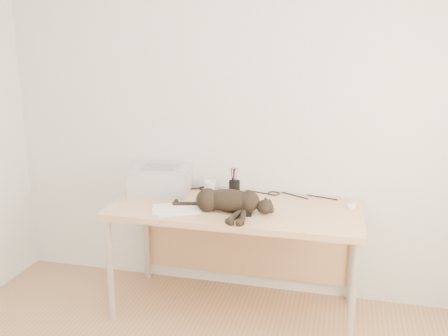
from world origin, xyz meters
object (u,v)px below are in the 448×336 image
(desk, at_px, (238,221))
(printer, at_px, (161,180))
(pen_cup, at_px, (234,188))
(mouse, at_px, (352,204))
(cat, at_px, (226,201))
(mug, at_px, (209,187))

(desk, bearing_deg, printer, 171.64)
(desk, distance_m, pen_cup, 0.24)
(printer, distance_m, mouse, 1.29)
(cat, bearing_deg, desk, 80.51)
(cat, relative_size, mug, 7.33)
(cat, bearing_deg, printer, 152.59)
(desk, height_order, printer, printer)
(mug, distance_m, pen_cup, 0.18)
(printer, relative_size, mouse, 4.16)
(mug, height_order, pen_cup, pen_cup)
(printer, distance_m, pen_cup, 0.52)
(desk, bearing_deg, pen_cup, 113.04)
(cat, height_order, mug, cat)
(desk, bearing_deg, mouse, 6.63)
(pen_cup, bearing_deg, printer, -174.17)
(desk, relative_size, pen_cup, 8.28)
(printer, distance_m, mug, 0.34)
(desk, xyz_separation_m, cat, (-0.03, -0.20, 0.20))
(pen_cup, height_order, mouse, pen_cup)
(printer, height_order, cat, printer)
(printer, height_order, mouse, printer)
(desk, relative_size, printer, 3.68)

